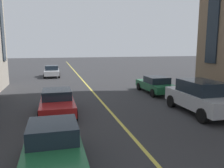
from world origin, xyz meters
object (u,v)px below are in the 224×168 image
car_silver_oncoming (200,97)px  car_green_trailing (53,145)px  car_red_near (57,102)px  car_silver_parked_a (52,71)px  car_green_mid (156,85)px

car_silver_oncoming → car_green_trailing: (-3.96, 8.13, -0.27)m
car_red_near → car_silver_oncoming: (-1.90, -7.91, 0.27)m
car_silver_parked_a → car_green_mid: car_silver_parked_a is taller
car_red_near → car_silver_parked_a: (16.33, 0.35, -0.00)m
car_red_near → car_silver_parked_a: car_silver_parked_a is taller
car_green_trailing → car_silver_parked_a: same height
car_silver_oncoming → car_green_trailing: 9.05m
car_silver_parked_a → car_silver_oncoming: bearing=-155.6°
car_silver_oncoming → car_green_mid: car_silver_oncoming is taller
car_red_near → car_green_trailing: (-5.87, 0.23, -0.00)m
car_silver_oncoming → car_green_trailing: size_ratio=1.21×
car_silver_parked_a → car_green_trailing: bearing=-179.7°
car_red_near → car_silver_oncoming: car_silver_oncoming is taller
car_green_mid → car_green_trailing: bearing=140.3°
car_green_trailing → car_green_mid: bearing=-39.7°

